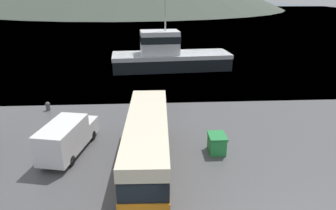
{
  "coord_description": "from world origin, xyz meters",
  "views": [
    {
      "loc": [
        1.0,
        -9.82,
        10.57
      ],
      "look_at": [
        2.29,
        12.35,
        2.0
      ],
      "focal_mm": 32.0,
      "sensor_mm": 36.0,
      "label": 1
    }
  ],
  "objects_px": {
    "tour_bus": "(147,141)",
    "delivery_van": "(67,136)",
    "fishing_boat": "(169,55)",
    "storage_bin": "(217,143)"
  },
  "relations": [
    {
      "from": "tour_bus",
      "to": "storage_bin",
      "type": "xyz_separation_m",
      "value": [
        4.75,
        1.67,
        -1.23
      ]
    },
    {
      "from": "tour_bus",
      "to": "storage_bin",
      "type": "relative_size",
      "value": 7.12
    },
    {
      "from": "delivery_van",
      "to": "fishing_boat",
      "type": "distance_m",
      "value": 24.6
    },
    {
      "from": "tour_bus",
      "to": "fishing_boat",
      "type": "bearing_deg",
      "value": 85.32
    },
    {
      "from": "tour_bus",
      "to": "fishing_boat",
      "type": "xyz_separation_m",
      "value": [
        2.82,
        25.25,
        0.06
      ]
    },
    {
      "from": "delivery_van",
      "to": "tour_bus",
      "type": "bearing_deg",
      "value": -9.17
    },
    {
      "from": "tour_bus",
      "to": "delivery_van",
      "type": "relative_size",
      "value": 1.78
    },
    {
      "from": "fishing_boat",
      "to": "delivery_van",
      "type": "bearing_deg",
      "value": -24.25
    },
    {
      "from": "delivery_van",
      "to": "fishing_boat",
      "type": "xyz_separation_m",
      "value": [
        8.29,
        23.15,
        0.67
      ]
    },
    {
      "from": "storage_bin",
      "to": "tour_bus",
      "type": "bearing_deg",
      "value": -160.59
    }
  ]
}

